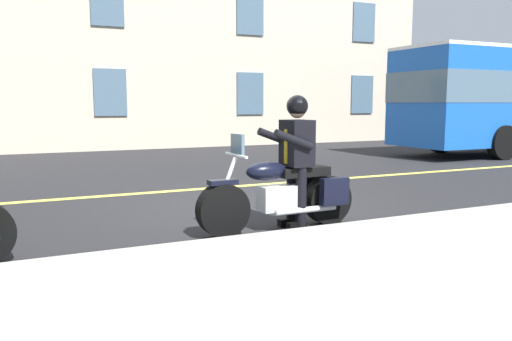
# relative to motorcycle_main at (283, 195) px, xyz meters

# --- Properties ---
(ground_plane) EXTENTS (80.00, 80.00, 0.00)m
(ground_plane) POSITION_rel_motorcycle_main_xyz_m (-0.11, -1.44, -0.45)
(ground_plane) COLOR black
(sidewalk_curb) EXTENTS (60.00, 5.00, 0.15)m
(sidewalk_curb) POSITION_rel_motorcycle_main_xyz_m (-0.11, 3.06, -0.38)
(sidewalk_curb) COLOR #9E998E
(sidewalk_curb) RESTS_ON ground_plane
(lane_center_stripe) EXTENTS (60.00, 0.16, 0.01)m
(lane_center_stripe) POSITION_rel_motorcycle_main_xyz_m (-0.11, -3.44, -0.45)
(lane_center_stripe) COLOR #E5DB4C
(lane_center_stripe) RESTS_ON ground_plane
(motorcycle_main) EXTENTS (2.22, 0.63, 1.26)m
(motorcycle_main) POSITION_rel_motorcycle_main_xyz_m (0.00, 0.00, 0.00)
(motorcycle_main) COLOR black
(motorcycle_main) RESTS_ON ground_plane
(rider_main) EXTENTS (0.63, 0.56, 1.74)m
(rider_main) POSITION_rel_motorcycle_main_xyz_m (-0.19, -0.01, 0.58)
(rider_main) COLOR black
(rider_main) RESTS_ON ground_plane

